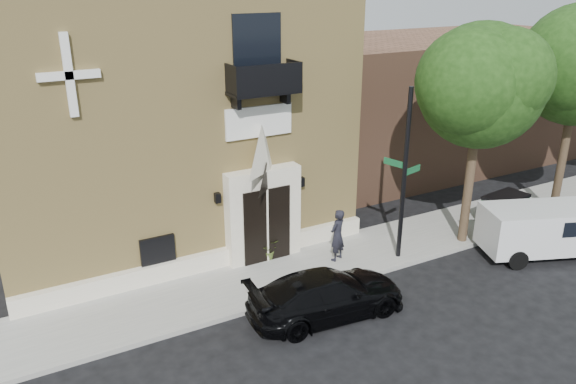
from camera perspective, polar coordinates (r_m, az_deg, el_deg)
name	(u,v)px	position (r m, az deg, el deg)	size (l,w,h in m)	color
ground	(331,290)	(17.97, 4.41, -9.87)	(120.00, 120.00, 0.00)	black
sidewalk	(332,261)	(19.50, 4.50, -6.96)	(42.00, 3.00, 0.15)	gray
church	(154,106)	(21.99, -13.50, 8.48)	(12.20, 11.01, 9.30)	tan
neighbour_building	(433,99)	(30.58, 14.52, 9.10)	(18.00, 8.00, 6.40)	brown
street_tree_left	(484,85)	(19.93, 19.29, 10.24)	(4.97, 4.38, 7.77)	#38281C
black_sedan	(327,294)	(16.43, 3.97, -10.33)	(1.91, 4.69, 1.36)	black
cargo_van	(551,229)	(21.59, 25.18, -3.38)	(4.78, 3.26, 1.82)	silver
street_sign	(404,175)	(18.84, 11.73, 1.70)	(1.07, 0.91, 5.88)	black
fire_hydrant	(490,225)	(22.14, 19.84, -3.21)	(0.50, 0.40, 0.87)	#BA0018
dumpster	(504,209)	(23.40, 21.11, -1.64)	(1.92, 1.25, 1.18)	#0F3A1B
planter	(269,249)	(19.29, -1.97, -5.82)	(0.63, 0.54, 0.69)	#4C6026
pedestrian_near	(337,235)	(19.03, 5.04, -4.38)	(0.67, 0.44, 1.83)	black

